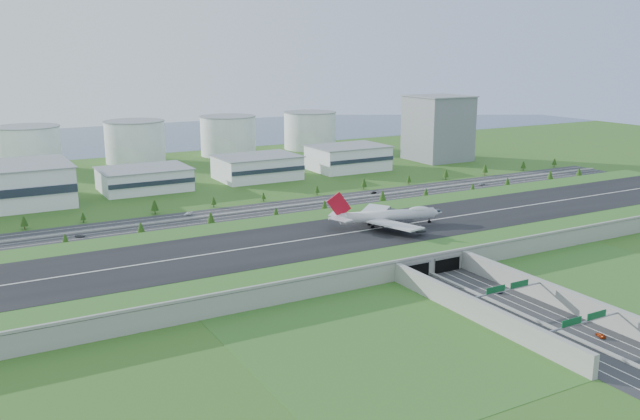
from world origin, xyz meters
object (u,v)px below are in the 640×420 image
fuel_tank_a (28,149)px  car_1 (559,341)px  car_4 (80,236)px  car_5 (374,193)px  car_6 (482,184)px  office_tower (438,128)px  boeing_747 (387,216)px  car_3 (601,335)px  car_0 (465,298)px  car_7 (188,214)px  car_2 (497,290)px

fuel_tank_a → car_1: bearing=-75.5°
car_4 → car_5: bearing=-68.0°
car_1 → car_6: 270.24m
car_5 → office_tower: bearing=112.1°
car_1 → boeing_747: bearing=98.6°
car_3 → car_5: bearing=-86.0°
car_0 → car_1: car_1 is taller
car_6 → boeing_747: bearing=106.1°
office_tower → car_4: (-321.94, -108.97, -26.54)m
car_4 → car_1: bearing=-134.4°
fuel_tank_a → boeing_747: (132.49, -307.73, -4.04)m
boeing_747 → car_6: 167.56m
car_3 → car_4: (-130.90, 216.27, 0.18)m
office_tower → fuel_tank_a: bearing=160.2°
office_tower → boeing_747: bearing=-134.2°
fuel_tank_a → car_5: fuel_tank_a is taller
car_1 → car_7: size_ratio=0.85×
office_tower → car_6: office_tower is taller
car_1 → car_5: (78.58, 228.83, -0.13)m
car_2 → car_6: bearing=-123.4°
office_tower → car_7: size_ratio=9.54×
office_tower → car_2: (-190.82, -275.50, -26.67)m
car_0 → car_5: (79.37, 182.76, -0.11)m
fuel_tank_a → car_0: size_ratio=10.80×
car_1 → car_7: (-50.42, 231.64, 0.03)m
office_tower → car_3: office_tower is taller
fuel_tank_a → car_2: bearing=-71.7°
car_2 → car_4: car_4 is taller
fuel_tank_a → car_4: (-1.94, -223.97, -16.54)m
car_2 → car_3: car_2 is taller
car_1 → car_5: bearing=88.4°
fuel_tank_a → car_7: 215.18m
boeing_747 → car_4: boeing_747 is taller
boeing_747 → car_7: 124.79m
fuel_tank_a → car_6: 353.51m
car_4 → car_5: 193.94m
car_1 → car_4: bearing=135.6°
boeing_747 → car_1: (-19.73, -129.20, -12.54)m
office_tower → car_3: (-191.04, -325.24, -26.72)m
car_7 → office_tower: bearing=91.2°
car_6 → car_7: car_7 is taller
office_tower → boeing_747: (-187.51, -192.73, -14.04)m
car_3 → car_4: size_ratio=0.92×
office_tower → car_3: 378.15m
car_1 → car_3: car_1 is taller
fuel_tank_a → car_2: (129.18, -390.50, -16.67)m
boeing_747 → car_1: bearing=-84.2°
boeing_747 → car_2: bearing=-77.8°
car_0 → car_2: car_0 is taller
car_6 → car_3: bearing=131.1°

